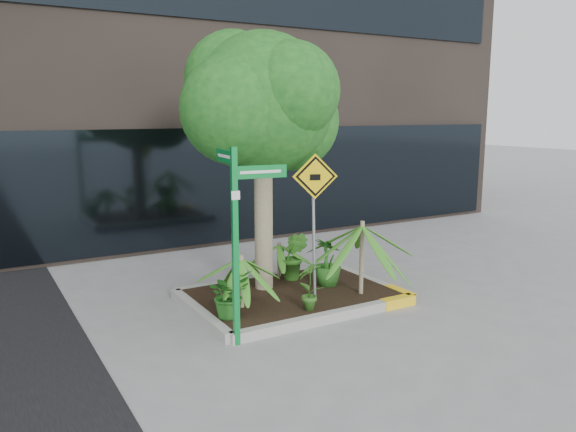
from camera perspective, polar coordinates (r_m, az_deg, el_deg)
ground at (r=8.95m, az=0.27°, el=-9.35°), size 80.00×80.00×0.00m
planter at (r=9.25m, az=0.65°, el=-8.01°), size 3.35×2.36×0.15m
tree at (r=9.04m, az=-2.65°, el=11.31°), size 2.89×2.57×4.34m
palm_front at (r=8.97m, az=7.57°, el=-1.00°), size 1.34×1.34×1.49m
palm_left at (r=8.37m, az=-4.78°, el=-4.32°), size 0.91×0.91×1.01m
palm_back at (r=9.96m, az=-0.90°, el=-2.95°), size 0.69×0.69×0.77m
shrub_a at (r=8.10m, az=-6.01°, el=-7.88°), size 0.77×0.77×0.68m
shrub_b at (r=9.51m, az=4.05°, el=-4.65°), size 0.56×0.56×0.81m
shrub_c at (r=8.34m, az=2.23°, el=-7.07°), size 0.47×0.47×0.74m
shrub_d at (r=9.78m, az=0.62°, el=-4.07°), size 0.67×0.67×0.86m
street_sign_post at (r=7.26m, az=-5.17°, el=-0.84°), size 0.77×0.81×2.61m
cattle_sign at (r=8.65m, az=2.71°, el=1.50°), size 0.65×0.33×2.27m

